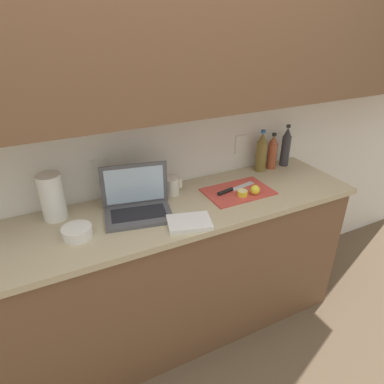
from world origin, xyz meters
TOP-DOWN VIEW (x-y plane):
  - ground_plane at (0.00, 0.00)m, footprint 12.00×12.00m
  - wall_back at (0.00, 0.22)m, footprint 5.20×0.38m
  - counter_unit at (-0.02, 0.00)m, footprint 2.26×0.58m
  - laptop at (-0.17, 0.04)m, footprint 0.39×0.31m
  - cutting_board at (0.45, -0.00)m, footprint 0.40×0.26m
  - knife at (0.40, 0.02)m, footprint 0.29×0.08m
  - lemon_half_cut at (0.44, -0.06)m, footprint 0.06×0.06m
  - lemon_whole_beside at (0.51, -0.08)m, footprint 0.06×0.06m
  - bottle_green_soda at (0.76, 0.20)m, footprint 0.07×0.07m
  - bottle_oil_tall at (0.85, 0.20)m, footprint 0.07×0.07m
  - bottle_water_clear at (0.97, 0.20)m, footprint 0.06×0.06m
  - measuring_cup at (0.08, 0.16)m, footprint 0.11×0.09m
  - bowl_white at (-0.50, -0.04)m, footprint 0.14×0.14m
  - paper_towel_roll at (-0.57, 0.18)m, footprint 0.12×0.12m
  - dish_towel at (0.03, -0.19)m, footprint 0.26×0.21m

SIDE VIEW (x-z plane):
  - ground_plane at x=0.00m, z-range 0.00..0.00m
  - counter_unit at x=-0.02m, z-range 0.01..0.95m
  - cutting_board at x=0.45m, z-range 0.94..0.94m
  - dish_towel at x=0.03m, z-range 0.94..0.96m
  - knife at x=0.40m, z-range 0.94..0.96m
  - lemon_half_cut at x=0.44m, z-range 0.94..0.98m
  - bowl_white at x=-0.50m, z-range 0.94..0.99m
  - lemon_whole_beside at x=0.51m, z-range 0.94..1.00m
  - measuring_cup at x=0.08m, z-range 0.94..1.04m
  - laptop at x=-0.17m, z-range 0.87..1.12m
  - bottle_oil_tall at x=0.85m, z-range 0.93..1.18m
  - paper_towel_roll at x=-0.57m, z-range 0.94..1.18m
  - bottle_green_soda at x=0.76m, z-range 0.92..1.21m
  - bottle_water_clear at x=0.97m, z-range 0.92..1.22m
  - wall_back at x=0.00m, z-range 0.26..2.86m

